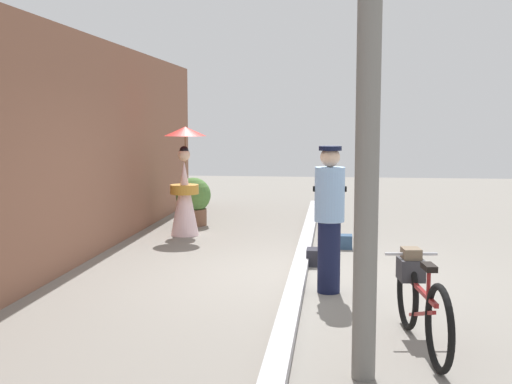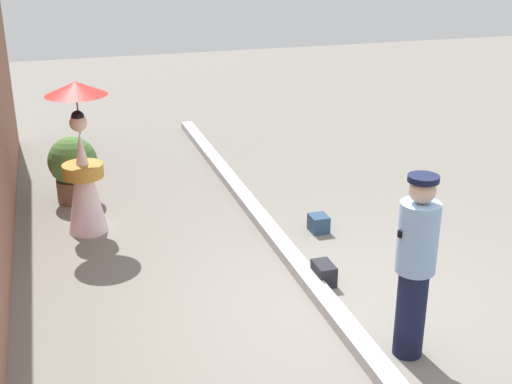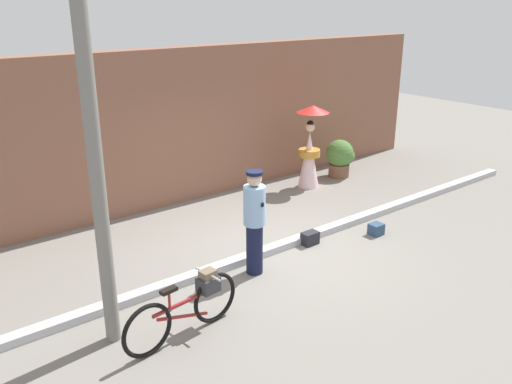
% 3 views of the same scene
% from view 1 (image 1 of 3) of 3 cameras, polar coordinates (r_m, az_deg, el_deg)
% --- Properties ---
extents(ground_plane, '(30.00, 30.00, 0.00)m').
position_cam_1_polar(ground_plane, '(8.29, 3.78, -7.43)').
color(ground_plane, gray).
extents(building_wall, '(14.00, 0.40, 3.18)m').
position_cam_1_polar(building_wall, '(8.84, -17.43, 3.55)').
color(building_wall, brown).
rests_on(building_wall, ground_plane).
extents(sidewalk_curb, '(14.00, 0.20, 0.12)m').
position_cam_1_polar(sidewalk_curb, '(8.28, 3.79, -7.03)').
color(sidewalk_curb, '#B2B2B7').
rests_on(sidewalk_curb, ground_plane).
extents(bicycle_near_officer, '(1.76, 0.48, 0.80)m').
position_cam_1_polar(bicycle_near_officer, '(5.91, 14.16, -9.01)').
color(bicycle_near_officer, black).
rests_on(bicycle_near_officer, ground_plane).
extents(person_officer, '(0.34, 0.38, 1.68)m').
position_cam_1_polar(person_officer, '(7.42, 6.47, -2.02)').
color(person_officer, '#141938').
rests_on(person_officer, ground_plane).
extents(person_with_parasol, '(0.73, 0.73, 1.87)m').
position_cam_1_polar(person_with_parasol, '(11.20, -6.29, 0.79)').
color(person_with_parasol, silver).
rests_on(person_with_parasol, ground_plane).
extents(potted_plant_by_door, '(0.68, 0.66, 0.91)m').
position_cam_1_polar(potted_plant_by_door, '(12.32, -5.45, -0.66)').
color(potted_plant_by_door, brown).
rests_on(potted_plant_by_door, ground_plane).
extents(backpack_on_pavement, '(0.24, 0.22, 0.21)m').
position_cam_1_polar(backpack_on_pavement, '(10.15, 7.86, -4.32)').
color(backpack_on_pavement, navy).
rests_on(backpack_on_pavement, ground_plane).
extents(backpack_spare, '(0.30, 0.19, 0.23)m').
position_cam_1_polar(backpack_spare, '(8.94, 5.11, -5.67)').
color(backpack_spare, '#26262D').
rests_on(backpack_spare, ground_plane).
extents(utility_pole, '(0.18, 0.18, 4.80)m').
position_cam_1_polar(utility_pole, '(4.88, 9.90, 11.36)').
color(utility_pole, slate).
rests_on(utility_pole, ground_plane).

